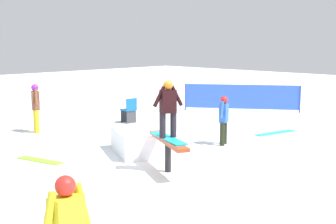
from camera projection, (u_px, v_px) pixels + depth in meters
name	position (u px, v px, depth m)	size (l,w,h in m)	color
ground_plane	(168.00, 172.00, 10.45)	(60.00, 60.00, 0.00)	white
rail_feature	(168.00, 144.00, 10.35)	(1.95, 1.19, 0.75)	black
snow_kicker_ramp	(145.00, 141.00, 12.20)	(1.80, 1.50, 0.60)	white
main_rider_on_rail	(168.00, 111.00, 10.24)	(1.49, 0.83, 1.30)	#1ABED1
bystander_brown	(36.00, 105.00, 14.75)	(0.65, 0.35, 1.54)	yellow
bystander_blue	(224.00, 118.00, 13.02)	(0.32, 0.61, 1.38)	black
loose_snowboard_cyan	(276.00, 133.00, 14.74)	(1.55, 0.28, 0.02)	#31C1C7
loose_snowboard_lime	(40.00, 160.00, 11.38)	(1.33, 0.28, 0.02)	#96E232
folding_chair	(129.00, 111.00, 16.54)	(0.48, 0.48, 0.88)	#3F3F44
safety_fence	(242.00, 97.00, 19.12)	(3.86, 2.71, 1.10)	blue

